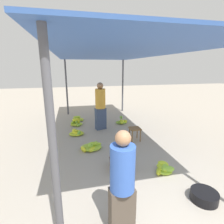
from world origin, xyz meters
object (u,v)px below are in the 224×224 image
object	(u,v)px
banana_pile_left_0	(77,133)
banana_pile_right_1	(164,169)
banana_pile_left_2	(92,147)
basin_black	(204,196)
banana_pile_right_0	(122,121)
shopper_walking_mid	(100,106)
vendor_foreground	(122,183)
stool	(135,130)
banana_pile_left_3	(78,119)
banana_pile_left_1	(77,123)
crate_near	(120,165)

from	to	relation	value
banana_pile_left_0	banana_pile_right_1	distance (m)	3.30
banana_pile_left_0	banana_pile_left_2	world-z (taller)	banana_pile_left_0
banana_pile_left_2	basin_black	bearing A→B (deg)	-55.71
banana_pile_left_2	banana_pile_right_0	bearing A→B (deg)	53.22
shopper_walking_mid	vendor_foreground	bearing A→B (deg)	-95.82
basin_black	banana_pile_right_1	size ratio (longest dim) A/B	1.05
stool	banana_pile_right_1	size ratio (longest dim) A/B	0.94
banana_pile_left_0	shopper_walking_mid	distance (m)	1.31
banana_pile_left_2	banana_pile_right_1	distance (m)	2.12
banana_pile_left_3	banana_pile_right_1	xyz separation A→B (m)	(1.71, -4.45, 0.02)
stool	banana_pile_right_1	distance (m)	1.87
banana_pile_left_3	banana_pile_right_0	world-z (taller)	banana_pile_right_0
vendor_foreground	banana_pile_right_0	world-z (taller)	vendor_foreground
banana_pile_right_0	banana_pile_right_1	bearing A→B (deg)	-91.55
banana_pile_right_1	stool	bearing A→B (deg)	90.13
vendor_foreground	banana_pile_left_1	size ratio (longest dim) A/B	2.68
crate_near	shopper_walking_mid	distance (m)	2.91
banana_pile_left_1	banana_pile_left_2	bearing A→B (deg)	-81.28
banana_pile_left_1	banana_pile_left_2	size ratio (longest dim) A/B	0.89
banana_pile_right_1	vendor_foreground	bearing A→B (deg)	-138.45
shopper_walking_mid	banana_pile_left_1	bearing A→B (deg)	143.71
banana_pile_left_1	banana_pile_left_3	size ratio (longest dim) A/B	1.14
banana_pile_left_1	banana_pile_right_1	world-z (taller)	banana_pile_left_1
basin_black	banana_pile_left_2	xyz separation A→B (m)	(-1.70, 2.49, -0.02)
banana_pile_left_0	banana_pile_left_1	bearing A→B (deg)	87.84
basin_black	banana_pile_left_1	world-z (taller)	banana_pile_left_1
shopper_walking_mid	banana_pile_left_3	bearing A→B (deg)	122.28
vendor_foreground	shopper_walking_mid	size ratio (longest dim) A/B	0.88
banana_pile_right_0	stool	bearing A→B (deg)	-93.32
banana_pile_left_1	crate_near	bearing A→B (deg)	-75.91
basin_black	crate_near	xyz separation A→B (m)	(-1.18, 1.29, 0.02)
stool	banana_pile_right_0	world-z (taller)	stool
vendor_foreground	basin_black	size ratio (longest dim) A/B	3.31
basin_black	banana_pile_left_1	distance (m)	5.15
banana_pile_left_0	banana_pile_left_1	distance (m)	1.05
banana_pile_left_2	banana_pile_right_1	bearing A→B (deg)	-47.55
stool	banana_pile_left_1	xyz separation A→B (m)	(-1.77, 1.95, -0.24)
stool	shopper_walking_mid	size ratio (longest dim) A/B	0.24
stool	banana_pile_right_1	world-z (taller)	stool
banana_pile_right_0	crate_near	size ratio (longest dim) A/B	1.25
banana_pile_left_0	banana_pile_right_1	bearing A→B (deg)	-56.63
banana_pile_right_0	banana_pile_right_1	distance (m)	3.61
vendor_foreground	banana_pile_left_1	bearing A→B (deg)	95.04
stool	crate_near	world-z (taller)	stool
stool	basin_black	bearing A→B (deg)	-84.41
banana_pile_right_0	crate_near	xyz separation A→B (m)	(-1.01, -3.25, 0.02)
shopper_walking_mid	banana_pile_left_0	bearing A→B (deg)	-156.61
basin_black	stool	bearing A→B (deg)	95.59
banana_pile_left_1	banana_pile_left_2	world-z (taller)	banana_pile_left_1
banana_pile_right_0	crate_near	bearing A→B (deg)	-107.24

